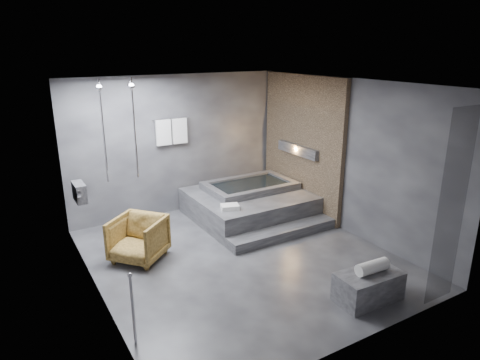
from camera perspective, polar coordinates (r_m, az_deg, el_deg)
room at (r=6.92m, az=1.92°, el=4.16°), size 5.00×5.04×2.82m
tub_deck at (r=8.67m, az=1.17°, el=-3.28°), size 2.20×2.00×0.50m
tub_step at (r=7.83m, az=5.76°, el=-7.00°), size 2.20×0.36×0.18m
concrete_bench at (r=6.24m, az=16.73°, el=-13.40°), size 0.92×0.54×0.40m
driftwood_chair at (r=7.13m, az=-13.41°, el=-7.62°), size 1.10×1.09×0.72m
rolled_towel at (r=6.12m, az=17.24°, el=-11.02°), size 0.49×0.20×0.17m
deck_towel at (r=7.73m, az=-1.36°, el=-3.62°), size 0.37×0.32×0.08m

